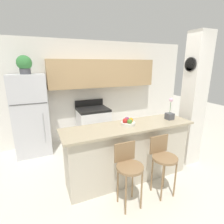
# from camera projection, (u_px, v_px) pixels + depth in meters

# --- Properties ---
(ground_plane) EXTENTS (14.00, 14.00, 0.00)m
(ground_plane) POSITION_uv_depth(u_px,v_px,m) (128.00, 177.00, 3.16)
(ground_plane) COLOR beige
(wall_back) EXTENTS (5.60, 0.38, 2.55)m
(wall_back) POSITION_uv_depth(u_px,v_px,m) (96.00, 84.00, 4.55)
(wall_back) COLOR white
(wall_back) RESTS_ON ground_plane
(pillar_right) EXTENTS (0.38, 0.32, 2.55)m
(pillar_right) POSITION_uv_depth(u_px,v_px,m) (193.00, 101.00, 3.39)
(pillar_right) COLOR white
(pillar_right) RESTS_ON ground_plane
(counter_bar) EXTENTS (2.25, 0.63, 1.00)m
(counter_bar) POSITION_uv_depth(u_px,v_px,m) (128.00, 152.00, 3.03)
(counter_bar) COLOR beige
(counter_bar) RESTS_ON ground_plane
(refrigerator) EXTENTS (0.72, 0.63, 1.78)m
(refrigerator) POSITION_uv_depth(u_px,v_px,m) (31.00, 115.00, 3.83)
(refrigerator) COLOR silver
(refrigerator) RESTS_ON ground_plane
(stove_range) EXTENTS (0.76, 0.66, 1.07)m
(stove_range) POSITION_uv_depth(u_px,v_px,m) (93.00, 125.00, 4.48)
(stove_range) COLOR white
(stove_range) RESTS_ON ground_plane
(bar_stool_left) EXTENTS (0.38, 0.38, 0.92)m
(bar_stool_left) POSITION_uv_depth(u_px,v_px,m) (129.00, 167.00, 2.41)
(bar_stool_left) COLOR olive
(bar_stool_left) RESTS_ON ground_plane
(bar_stool_right) EXTENTS (0.38, 0.38, 0.92)m
(bar_stool_right) POSITION_uv_depth(u_px,v_px,m) (163.00, 158.00, 2.64)
(bar_stool_right) COLOR olive
(bar_stool_right) RESTS_ON ground_plane
(potted_plant_on_fridge) EXTENTS (0.30, 0.30, 0.37)m
(potted_plant_on_fridge) POSITION_uv_depth(u_px,v_px,m) (24.00, 64.00, 3.54)
(potted_plant_on_fridge) COLOR #4C4C51
(potted_plant_on_fridge) RESTS_ON refrigerator
(orchid_vase) EXTENTS (0.13, 0.13, 0.40)m
(orchid_vase) POSITION_uv_depth(u_px,v_px,m) (170.00, 114.00, 3.18)
(orchid_vase) COLOR #4C4C51
(orchid_vase) RESTS_ON counter_bar
(fruit_bowl) EXTENTS (0.24, 0.24, 0.12)m
(fruit_bowl) POSITION_uv_depth(u_px,v_px,m) (128.00, 122.00, 2.90)
(fruit_bowl) COLOR silver
(fruit_bowl) RESTS_ON counter_bar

